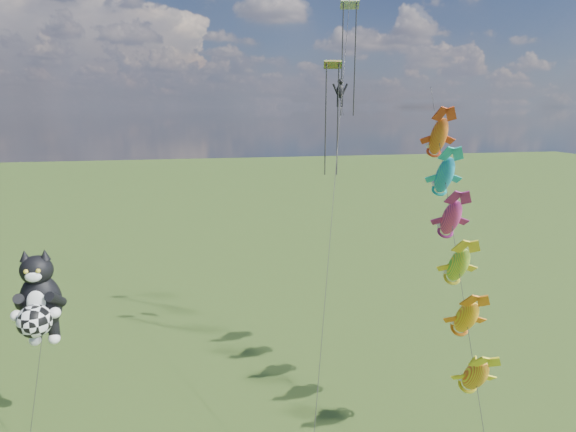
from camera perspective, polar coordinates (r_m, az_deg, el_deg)
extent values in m
cylinder|color=black|center=(29.44, -27.77, -18.13)|extent=(0.63, 2.69, 5.63)
ellipsoid|color=black|center=(28.92, -27.22, -9.08)|extent=(2.41, 2.11, 3.07)
ellipsoid|color=black|center=(28.25, -27.64, -5.70)|extent=(1.89, 1.77, 1.55)
cone|color=black|center=(28.17, -28.75, -4.13)|extent=(0.63, 0.63, 0.58)
cone|color=black|center=(27.89, -26.87, -4.09)|extent=(0.63, 0.63, 0.58)
ellipsoid|color=white|center=(27.72, -27.96, -6.38)|extent=(0.87, 0.55, 0.56)
ellipsoid|color=white|center=(28.18, -27.67, -9.06)|extent=(1.01, 0.55, 1.27)
sphere|color=gold|center=(27.66, -28.64, -5.81)|extent=(0.23, 0.23, 0.23)
sphere|color=gold|center=(27.49, -27.50, -5.79)|extent=(0.23, 0.23, 0.23)
sphere|color=white|center=(28.39, -29.51, -10.25)|extent=(0.58, 0.58, 0.58)
sphere|color=white|center=(27.86, -25.89, -10.29)|extent=(0.58, 0.58, 0.58)
sphere|color=white|center=(29.71, -27.79, -12.88)|extent=(0.61, 0.61, 0.61)
sphere|color=white|center=(29.45, -25.96, -12.92)|extent=(0.61, 0.61, 0.61)
sphere|color=white|center=(27.94, -27.83, -10.95)|extent=(1.69, 1.69, 1.69)
cylinder|color=black|center=(26.23, 19.55, -5.70)|extent=(3.66, 15.42, 18.49)
ellipsoid|color=#D84719|center=(24.83, 21.30, -17.18)|extent=(1.51, 2.71, 2.77)
ellipsoid|color=yellow|center=(25.41, 20.37, -11.18)|extent=(1.51, 2.71, 2.77)
ellipsoid|color=green|center=(26.26, 19.52, -5.50)|extent=(1.51, 2.71, 2.77)
ellipsoid|color=#D8337C|center=(27.36, 18.75, -0.23)|extent=(1.51, 2.71, 2.77)
ellipsoid|color=blue|center=(28.68, 18.05, 4.60)|extent=(1.51, 2.71, 2.77)
ellipsoid|color=orange|center=(30.18, 17.40, 8.97)|extent=(1.51, 2.71, 2.77)
cylinder|color=black|center=(26.07, 5.35, 1.55)|extent=(6.51, 15.82, 24.35)
cube|color=green|center=(31.18, 5.31, 17.45)|extent=(1.18, 0.95, 0.52)
cylinder|color=black|center=(30.99, 4.49, 11.01)|extent=(0.08, 0.08, 7.01)
cylinder|color=black|center=(31.20, 5.86, 11.00)|extent=(0.08, 0.08, 7.01)
cube|color=blue|center=(34.71, 7.33, 23.60)|extent=(1.32, 1.05, 0.57)
cylinder|color=black|center=(34.07, 6.43, 17.58)|extent=(0.08, 0.08, 7.35)
cylinder|color=black|center=(34.34, 7.86, 17.51)|extent=(0.08, 0.08, 7.35)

